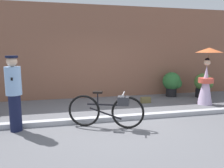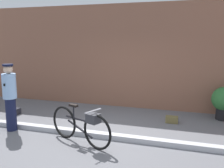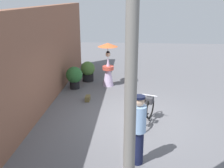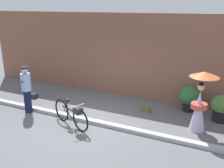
# 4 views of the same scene
# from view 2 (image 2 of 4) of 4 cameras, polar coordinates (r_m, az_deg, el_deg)

# --- Properties ---
(ground_plane) EXTENTS (30.00, 30.00, 0.00)m
(ground_plane) POSITION_cam_2_polar(r_m,az_deg,el_deg) (6.22, -2.44, -11.79)
(ground_plane) COLOR slate
(building_wall) EXTENTS (14.00, 0.40, 3.46)m
(building_wall) POSITION_cam_2_polar(r_m,az_deg,el_deg) (8.77, 4.55, 6.14)
(building_wall) COLOR brown
(building_wall) RESTS_ON ground_plane
(sidewalk_curb) EXTENTS (14.00, 0.20, 0.12)m
(sidewalk_curb) POSITION_cam_2_polar(r_m,az_deg,el_deg) (6.20, -2.44, -11.27)
(sidewalk_curb) COLOR #B2B2B7
(sidewalk_curb) RESTS_ON ground_plane
(bicycle_near_officer) EXTENTS (1.71, 0.73, 0.87)m
(bicycle_near_officer) POSITION_cam_2_polar(r_m,az_deg,el_deg) (5.75, -6.77, -9.05)
(bicycle_near_officer) COLOR black
(bicycle_near_officer) RESTS_ON ground_plane
(person_officer) EXTENTS (0.34, 0.38, 1.70)m
(person_officer) POSITION_cam_2_polar(r_m,az_deg,el_deg) (6.93, -21.74, -2.38)
(person_officer) COLOR #141938
(person_officer) RESTS_ON ground_plane
(backpack_on_pavement) EXTENTS (0.32, 0.23, 0.19)m
(backpack_on_pavement) POSITION_cam_2_polar(r_m,az_deg,el_deg) (8.57, -20.88, -5.65)
(backpack_on_pavement) COLOR #26262D
(backpack_on_pavement) RESTS_ON ground_plane
(backpack_spare) EXTENTS (0.34, 0.16, 0.20)m
(backpack_spare) POSITION_cam_2_polar(r_m,az_deg,el_deg) (7.38, 13.13, -7.68)
(backpack_spare) COLOR brown
(backpack_spare) RESTS_ON ground_plane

